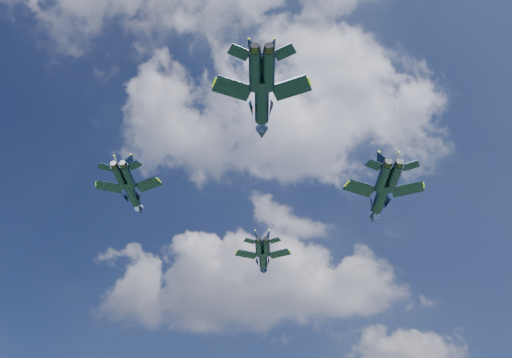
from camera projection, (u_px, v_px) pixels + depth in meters
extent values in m
cylinder|color=black|center=(263.00, 259.00, 99.72)|extent=(2.52, 8.23, 1.62)
cone|color=black|center=(264.00, 272.00, 103.72)|extent=(1.78, 2.50, 1.53)
ellipsoid|color=brown|center=(263.00, 264.00, 102.31)|extent=(1.17, 2.66, 0.74)
cube|color=black|center=(247.00, 254.00, 98.43)|extent=(4.75, 4.03, 0.16)
cube|color=black|center=(279.00, 254.00, 98.26)|extent=(4.61, 3.36, 0.16)
cube|color=black|center=(250.00, 241.00, 94.75)|extent=(2.54, 2.33, 0.13)
cube|color=black|center=(275.00, 240.00, 94.63)|extent=(2.50, 2.05, 0.13)
cube|color=black|center=(257.00, 237.00, 96.08)|extent=(0.96, 2.54, 2.71)
cube|color=black|center=(268.00, 237.00, 96.02)|extent=(1.21, 2.66, 2.71)
cylinder|color=black|center=(132.00, 192.00, 82.81)|extent=(2.05, 8.19, 1.62)
cone|color=black|center=(140.00, 211.00, 86.79)|extent=(1.65, 2.42, 1.53)
ellipsoid|color=brown|center=(137.00, 201.00, 85.39)|extent=(1.02, 2.62, 0.74)
cube|color=black|center=(109.00, 187.00, 81.67)|extent=(4.75, 3.88, 0.16)
cube|color=black|center=(148.00, 184.00, 81.20)|extent=(4.68, 3.56, 0.16)
cube|color=black|center=(105.00, 167.00, 77.96)|extent=(2.55, 2.27, 0.13)
cube|color=black|center=(134.00, 165.00, 77.62)|extent=(2.53, 2.14, 0.13)
cube|color=black|center=(116.00, 164.00, 79.22)|extent=(1.03, 2.58, 2.71)
cube|color=black|center=(129.00, 163.00, 79.08)|extent=(1.15, 2.64, 2.71)
cylinder|color=black|center=(381.00, 197.00, 83.74)|extent=(3.69, 10.02, 1.97)
cone|color=black|center=(373.00, 219.00, 88.59)|extent=(2.33, 3.12, 1.86)
ellipsoid|color=brown|center=(376.00, 207.00, 86.88)|extent=(1.61, 3.26, 0.90)
cube|color=black|center=(360.00, 188.00, 81.97)|extent=(5.76, 5.08, 0.20)
cube|color=black|center=(408.00, 189.00, 82.16)|extent=(5.50, 3.80, 0.20)
cube|color=black|center=(374.00, 165.00, 77.56)|extent=(3.07, 2.91, 0.15)
cube|color=black|center=(410.00, 166.00, 77.70)|extent=(3.00, 2.36, 0.15)
cube|color=black|center=(382.00, 162.00, 79.25)|extent=(1.36, 3.02, 3.29)
cube|color=black|center=(397.00, 162.00, 79.31)|extent=(1.55, 3.26, 3.29)
cylinder|color=black|center=(262.00, 101.00, 68.74)|extent=(3.32, 10.02, 1.97)
cone|color=black|center=(262.00, 133.00, 73.60)|extent=(2.24, 3.07, 1.86)
ellipsoid|color=brown|center=(262.00, 117.00, 71.90)|extent=(1.50, 3.25, 0.90)
cube|color=black|center=(233.00, 88.00, 67.09)|extent=(5.78, 4.98, 0.20)
cube|color=black|center=(291.00, 88.00, 67.05)|extent=(5.57, 3.97, 0.20)
cube|color=black|center=(239.00, 52.00, 62.64)|extent=(3.09, 2.87, 0.15)
cube|color=black|center=(284.00, 52.00, 62.61)|extent=(3.03, 2.44, 0.15)
cube|color=black|center=(252.00, 51.00, 64.29)|extent=(1.25, 3.06, 3.29)
cube|color=black|center=(271.00, 51.00, 64.27)|extent=(1.51, 3.25, 3.29)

